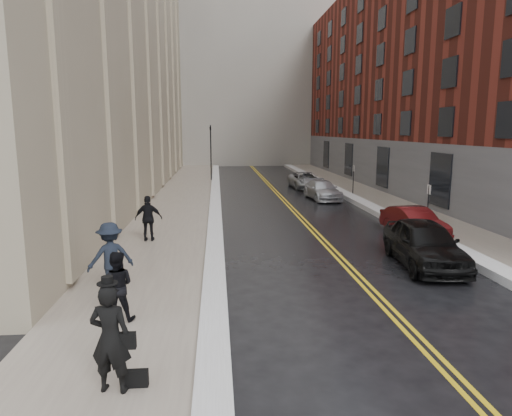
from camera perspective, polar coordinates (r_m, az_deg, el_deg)
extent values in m
plane|color=black|center=(13.61, 4.25, -10.85)|extent=(160.00, 160.00, 0.00)
cube|color=gray|center=(29.06, -9.64, 0.30)|extent=(4.00, 64.00, 0.15)
cube|color=gray|center=(31.00, 16.08, 0.65)|extent=(3.00, 64.00, 0.15)
cube|color=gold|center=(29.31, 3.89, 0.36)|extent=(0.12, 64.00, 0.01)
cube|color=gold|center=(29.35, 4.36, 0.36)|extent=(0.12, 64.00, 0.01)
cube|color=white|center=(28.95, -5.10, 0.48)|extent=(0.70, 60.80, 0.26)
cube|color=white|center=(30.38, 12.82, 0.75)|extent=(0.85, 60.80, 0.30)
cube|color=maroon|center=(40.82, 24.64, 14.84)|extent=(14.00, 50.00, 18.00)
cube|color=slate|center=(82.02, 7.00, 21.82)|extent=(22.00, 18.00, 44.00)
cylinder|color=black|center=(42.63, -5.66, 6.79)|extent=(0.12, 0.12, 5.20)
imported|color=black|center=(42.57, -5.70, 9.47)|extent=(0.18, 0.15, 0.90)
cylinder|color=black|center=(23.16, 20.67, -0.02)|extent=(0.06, 0.06, 2.20)
cube|color=white|center=(23.03, 20.81, 2.18)|extent=(0.02, 0.35, 0.45)
cylinder|color=black|center=(34.26, 12.06, 3.38)|extent=(0.06, 0.06, 2.20)
cube|color=white|center=(34.18, 12.11, 4.88)|extent=(0.02, 0.35, 0.45)
imported|color=black|center=(17.21, 20.30, -4.16)|extent=(2.39, 5.00, 1.65)
imported|color=#4F0E0F|center=(21.88, 19.13, -1.66)|extent=(1.88, 4.12, 1.31)
imported|color=#B9BBC2|center=(31.96, 8.29, 2.23)|extent=(2.21, 4.62, 1.30)
imported|color=#A3A5AB|center=(37.80, 6.22, 3.46)|extent=(2.41, 4.88, 1.33)
imported|color=black|center=(8.75, -17.73, -15.24)|extent=(0.81, 0.60, 2.02)
imported|color=black|center=(11.77, -17.03, -9.34)|extent=(0.87, 0.69, 1.74)
imported|color=black|center=(13.88, -17.74, -5.84)|extent=(1.50, 1.23, 2.03)
imported|color=black|center=(19.65, -13.28, -1.27)|extent=(1.13, 0.48, 1.92)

